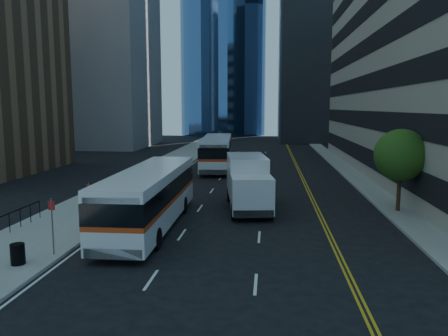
# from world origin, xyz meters

# --- Properties ---
(ground) EXTENTS (160.00, 160.00, 0.00)m
(ground) POSITION_xyz_m (0.00, 0.00, 0.00)
(ground) COLOR black
(ground) RESTS_ON ground
(sidewalk_west) EXTENTS (5.00, 90.00, 0.15)m
(sidewalk_west) POSITION_xyz_m (-10.50, 25.00, 0.07)
(sidewalk_west) COLOR gray
(sidewalk_west) RESTS_ON ground
(sidewalk_east) EXTENTS (2.00, 90.00, 0.15)m
(sidewalk_east) POSITION_xyz_m (9.00, 25.00, 0.07)
(sidewalk_east) COLOR gray
(sidewalk_east) RESTS_ON ground
(midrise_west) EXTENTS (18.00, 18.00, 35.00)m
(midrise_west) POSITION_xyz_m (-28.00, 52.00, 17.50)
(midrise_west) COLOR gray
(midrise_west) RESTS_ON ground
(street_tree) EXTENTS (3.20, 3.20, 5.10)m
(street_tree) POSITION_xyz_m (9.00, 8.00, 3.64)
(street_tree) COLOR #332114
(street_tree) RESTS_ON sidewalk_east
(bus_front) EXTENTS (2.87, 12.44, 3.20)m
(bus_front) POSITION_xyz_m (-5.48, 3.26, 1.75)
(bus_front) COLOR white
(bus_front) RESTS_ON ground
(bus_rear) EXTENTS (3.79, 13.36, 3.40)m
(bus_rear) POSITION_xyz_m (-4.57, 26.34, 1.86)
(bus_rear) COLOR silver
(bus_rear) RESTS_ON ground
(box_truck) EXTENTS (3.37, 7.31, 3.37)m
(box_truck) POSITION_xyz_m (-0.38, 8.13, 1.78)
(box_truck) COLOR silver
(box_truck) RESTS_ON ground
(trash_can) EXTENTS (0.73, 0.73, 0.86)m
(trash_can) POSITION_xyz_m (-9.28, -3.29, 0.58)
(trash_can) COLOR black
(trash_can) RESTS_ON sidewalk_west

